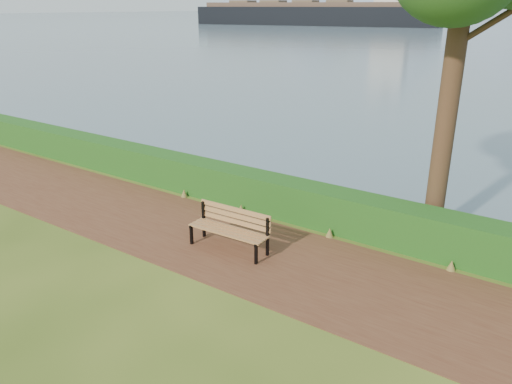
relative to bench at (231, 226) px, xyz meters
The scene contains 5 objects.
ground 0.60m from the bench, 82.88° to the right, with size 140.00×140.00×0.00m, color #3A5117.
path 0.57m from the bench, 77.05° to the left, with size 40.00×3.40×0.01m, color #532C1C.
hedge 2.41m from the bench, 89.42° to the left, with size 32.00×0.85×1.00m, color #174714.
bench is the anchor object (origin of this frame).
cargo_ship 138.39m from the bench, 116.90° to the left, with size 69.81×22.09×20.94m.
Camera 1 is at (6.44, -8.10, 5.35)m, focal length 35.00 mm.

